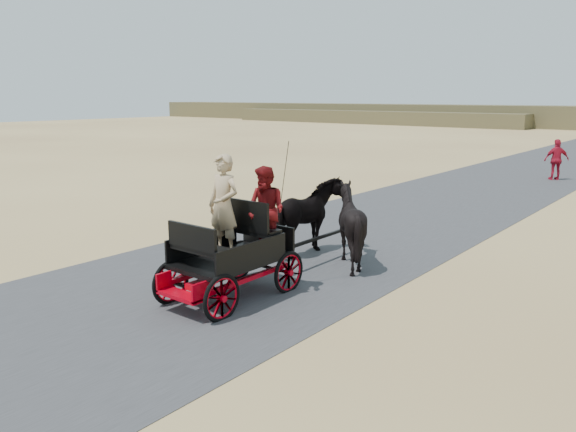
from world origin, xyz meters
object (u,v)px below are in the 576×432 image
Objects in this scene: pedestrian at (557,160)px; carriage at (231,277)px; horse_right at (350,225)px; horse_left at (308,218)px.

carriage is at bearing 49.80° from pedestrian.
horse_right is at bearing 51.35° from pedestrian.
pedestrian reaches higher than carriage.
horse_left is 1.18× the size of horse_right.
horse_right is at bearing 79.61° from carriage.
carriage is 1.41× the size of horse_right.
horse_right is at bearing -180.00° from horse_left.
pedestrian is (0.22, 15.71, 0.01)m from horse_right.
horse_left is 1.10m from horse_right.
carriage is at bearing 100.39° from horse_left.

